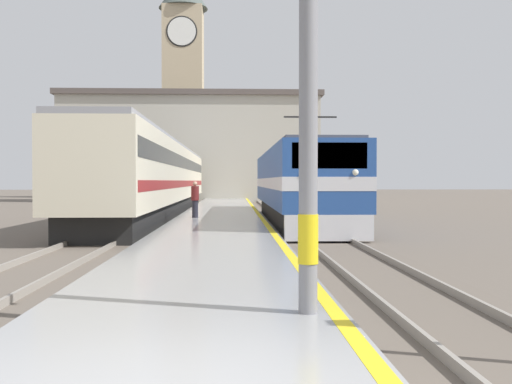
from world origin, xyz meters
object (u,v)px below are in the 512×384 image
at_px(catenary_mast, 316,0).
at_px(clock_tower, 184,78).
at_px(passenger_train, 160,177).
at_px(person_on_platform, 195,199).
at_px(locomotive_train, 297,185).

relative_size(catenary_mast, clock_tower, 0.30).
xyz_separation_m(passenger_train, person_on_platform, (2.56, -8.70, -1.01)).
height_order(catenary_mast, clock_tower, clock_tower).
bearing_deg(clock_tower, passenger_train, -87.70).
bearing_deg(person_on_platform, passenger_train, 106.37).
bearing_deg(person_on_platform, catenary_mast, -82.03).
xyz_separation_m(person_on_platform, clock_tower, (-3.86, 41.14, 12.24)).
distance_m(locomotive_train, passenger_train, 10.34).
xyz_separation_m(locomotive_train, clock_tower, (-8.47, 39.88, 11.64)).
bearing_deg(clock_tower, locomotive_train, -78.01).
relative_size(person_on_platform, clock_tower, 0.06).
distance_m(locomotive_train, catenary_mast, 20.46).
bearing_deg(catenary_mast, person_on_platform, 97.97).
bearing_deg(clock_tower, person_on_platform, -84.64).
xyz_separation_m(passenger_train, clock_tower, (-1.30, 32.44, 11.23)).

